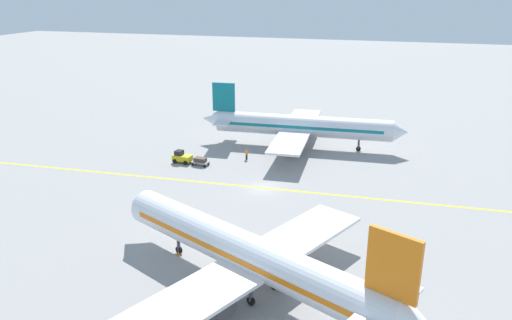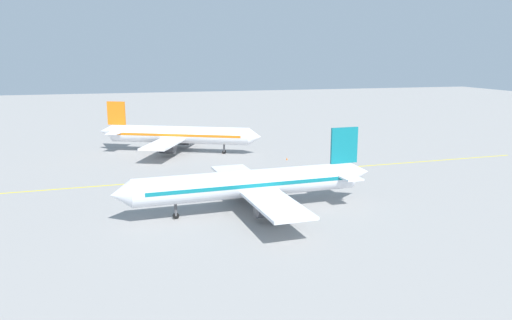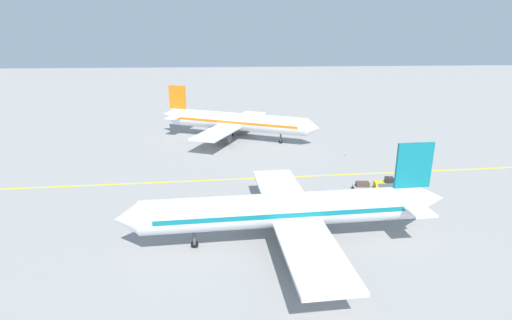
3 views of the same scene
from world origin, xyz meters
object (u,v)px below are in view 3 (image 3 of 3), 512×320
(airplane_at_gate, at_px, (289,210))
(airplane_adjacent_stand, at_px, (235,122))
(traffic_cone_mid_apron, at_px, (346,155))
(baggage_tug_white, at_px, (386,185))
(ground_crew_worker, at_px, (329,199))
(baggage_cart_trailing, at_px, (362,185))
(traffic_cone_near_nose, at_px, (280,142))

(airplane_at_gate, relative_size, airplane_adjacent_stand, 1.06)
(airplane_at_gate, bearing_deg, traffic_cone_mid_apron, -26.96)
(airplane_at_gate, height_order, airplane_adjacent_stand, same)
(airplane_adjacent_stand, bearing_deg, airplane_at_gate, -174.02)
(baggage_tug_white, height_order, ground_crew_worker, baggage_tug_white)
(traffic_cone_mid_apron, bearing_deg, airplane_adjacent_stand, 55.26)
(airplane_at_gate, distance_m, baggage_cart_trailing, 19.00)
(airplane_at_gate, relative_size, ground_crew_worker, 21.15)
(airplane_adjacent_stand, relative_size, baggage_cart_trailing, 12.27)
(baggage_cart_trailing, relative_size, ground_crew_worker, 1.62)
(baggage_cart_trailing, bearing_deg, airplane_adjacent_stand, 30.20)
(airplane_adjacent_stand, bearing_deg, baggage_cart_trailing, -149.80)
(airplane_adjacent_stand, distance_m, ground_crew_worker, 36.53)
(baggage_tug_white, height_order, traffic_cone_near_nose, baggage_tug_white)
(baggage_tug_white, height_order, traffic_cone_mid_apron, baggage_tug_white)
(airplane_at_gate, bearing_deg, traffic_cone_near_nose, -6.30)
(baggage_tug_white, distance_m, traffic_cone_mid_apron, 16.60)
(baggage_tug_white, xyz_separation_m, baggage_cart_trailing, (0.33, 3.28, -0.14))
(airplane_adjacent_stand, relative_size, traffic_cone_near_nose, 60.86)
(airplane_adjacent_stand, relative_size, baggage_tug_white, 10.67)
(baggage_tug_white, xyz_separation_m, traffic_cone_near_nose, (26.48, 11.75, -0.63))
(ground_crew_worker, height_order, traffic_cone_near_nose, ground_crew_worker)
(baggage_tug_white, bearing_deg, traffic_cone_mid_apron, 3.24)
(airplane_adjacent_stand, bearing_deg, traffic_cone_near_nose, -112.94)
(baggage_tug_white, relative_size, baggage_cart_trailing, 1.15)
(airplane_adjacent_stand, xyz_separation_m, traffic_cone_near_nose, (-3.79, -8.96, -3.43))
(baggage_tug_white, relative_size, traffic_cone_mid_apron, 5.70)
(airplane_at_gate, height_order, traffic_cone_near_nose, airplane_at_gate)
(baggage_cart_trailing, xyz_separation_m, traffic_cone_mid_apron, (16.23, -2.34, -0.49))
(airplane_at_gate, bearing_deg, baggage_cart_trailing, -43.26)
(airplane_at_gate, height_order, baggage_cart_trailing, airplane_at_gate)
(ground_crew_worker, relative_size, traffic_cone_mid_apron, 3.05)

